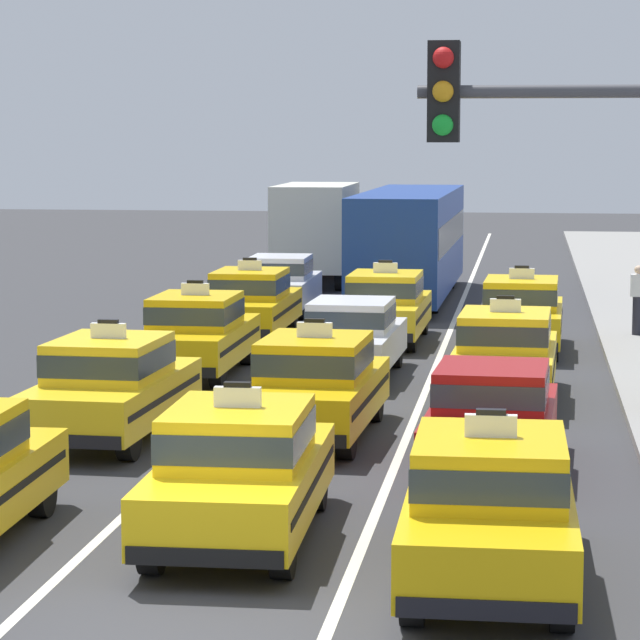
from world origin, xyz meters
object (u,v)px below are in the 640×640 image
object	(u,v)px
taxi_center_nearest	(240,469)
pedestrian_near_crosswalk	(638,300)
sedan_left_fifth	(281,282)
taxi_left_third	(197,333)
sedan_right_second	(492,415)
taxi_right_third	(505,354)
sedan_center_third	(352,336)
taxi_right_nearest	(490,506)
box_truck_left_sixth	(319,229)
taxi_center_second	(316,384)
taxi_left_fourth	(251,302)
taxi_left_second	(111,386)
taxi_right_fourth	(521,313)
bus_center_fifth	(410,238)
taxi_center_fourth	(386,306)

from	to	relation	value
taxi_center_nearest	pedestrian_near_crosswalk	xyz separation A→B (m)	(6.00, 18.58, 0.10)
sedan_left_fifth	taxi_center_nearest	bearing A→B (deg)	-81.75
taxi_left_third	taxi_center_nearest	xyz separation A→B (m)	(3.25, -12.12, 0.00)
sedan_right_second	taxi_right_third	size ratio (longest dim) A/B	0.95
sedan_center_third	sedan_right_second	size ratio (longest dim) A/B	0.99
taxi_right_nearest	pedestrian_near_crosswalk	xyz separation A→B (m)	(2.97, 19.94, 0.10)
taxi_center_nearest	sedan_center_third	world-z (taller)	taxi_center_nearest
sedan_right_second	taxi_left_third	bearing A→B (deg)	127.52
taxi_right_nearest	box_truck_left_sixth	bearing A→B (deg)	101.20
taxi_center_second	sedan_center_third	bearing A→B (deg)	91.29
taxi_left_fourth	sedan_left_fifth	bearing A→B (deg)	91.56
taxi_left_second	sedan_left_fifth	distance (m)	17.29
taxi_left_fourth	taxi_right_fourth	size ratio (longest dim) A/B	0.99
box_truck_left_sixth	taxi_center_second	distance (m)	25.43
taxi_center_nearest	sedan_right_second	size ratio (longest dim) A/B	1.05
taxi_left_fourth	taxi_right_fourth	distance (m)	6.57
taxi_left_third	taxi_right_fourth	distance (m)	7.82
taxi_left_third	box_truck_left_sixth	size ratio (longest dim) A/B	0.65
taxi_right_nearest	taxi_center_second	bearing A→B (deg)	111.59
taxi_left_third	taxi_center_second	xyz separation A→B (m)	(3.29, -5.92, 0.00)
taxi_center_nearest	bus_center_fifth	size ratio (longest dim) A/B	0.41
box_truck_left_sixth	sedan_right_second	bearing A→B (deg)	-76.86
pedestrian_near_crosswalk	taxi_center_fourth	bearing A→B (deg)	-169.46
box_truck_left_sixth	bus_center_fifth	bearing A→B (deg)	-53.51
sedan_left_fifth	taxi_center_nearest	size ratio (longest dim) A/B	0.94
taxi_left_second	taxi_left_fourth	xyz separation A→B (m)	(0.01, 12.09, 0.00)
bus_center_fifth	taxi_right_third	bearing A→B (deg)	-79.54
taxi_left_fourth	sedan_left_fifth	distance (m)	5.20
sedan_left_fifth	taxi_center_fourth	world-z (taller)	taxi_center_fourth
taxi_center_nearest	bus_center_fifth	xyz separation A→B (m)	(-0.09, 26.83, 0.94)
bus_center_fifth	taxi_left_third	bearing A→B (deg)	-102.11
taxi_left_third	taxi_right_third	size ratio (longest dim) A/B	0.99
taxi_center_nearest	sedan_left_fifth	bearing A→B (deg)	98.25
sedan_right_second	taxi_center_nearest	bearing A→B (deg)	-125.47
taxi_right_third	taxi_left_third	bearing A→B (deg)	161.80
taxi_center_fourth	taxi_right_fourth	world-z (taller)	same
taxi_center_second	sedan_left_fifth	bearing A→B (deg)	101.38
taxi_center_fourth	taxi_center_nearest	bearing A→B (deg)	-90.29
taxi_left_second	sedan_right_second	world-z (taller)	taxi_left_second
taxi_left_second	taxi_left_third	xyz separation A→B (m)	(-0.06, 6.48, 0.00)
bus_center_fifth	box_truck_left_sixth	bearing A→B (deg)	126.49
taxi_right_third	taxi_right_nearest	bearing A→B (deg)	-89.86
taxi_left_second	taxi_center_second	size ratio (longest dim) A/B	1.00
pedestrian_near_crosswalk	taxi_right_nearest	bearing A→B (deg)	-98.47
taxi_center_second	pedestrian_near_crosswalk	distance (m)	13.74
box_truck_left_sixth	pedestrian_near_crosswalk	distance (m)	15.92
taxi_left_fourth	sedan_right_second	size ratio (longest dim) A/B	1.04
taxi_center_fourth	pedestrian_near_crosswalk	xyz separation A→B (m)	(5.91, 1.10, 0.10)
bus_center_fifth	taxi_left_fourth	bearing A→B (deg)	-108.77
box_truck_left_sixth	taxi_right_third	size ratio (longest dim) A/B	1.51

